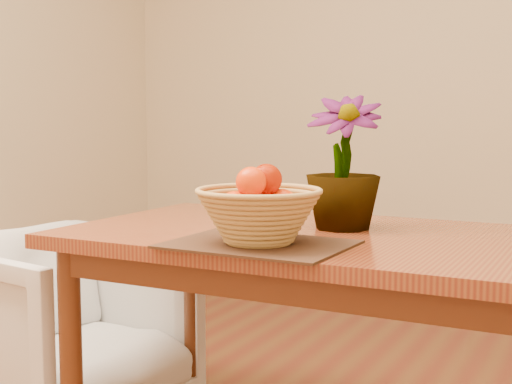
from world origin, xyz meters
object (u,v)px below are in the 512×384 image
at_px(table, 318,263).
at_px(armchair, 65,317).
at_px(wicker_basket, 259,218).
at_px(potted_plant, 343,162).

bearing_deg(table, armchair, 177.05).
xyz_separation_m(wicker_basket, armchair, (-0.93, 0.31, -0.45)).
bearing_deg(armchair, wicker_basket, -99.44).
height_order(table, wicker_basket, wicker_basket).
bearing_deg(potted_plant, armchair, 167.48).
bearing_deg(wicker_basket, potted_plant, 75.36).
relative_size(potted_plant, armchair, 0.52).
bearing_deg(table, potted_plant, 66.13).
height_order(wicker_basket, armchair, wicker_basket).
bearing_deg(wicker_basket, table, 78.55).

